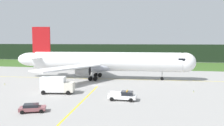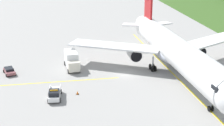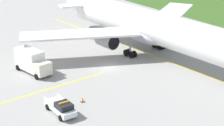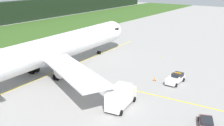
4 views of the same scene
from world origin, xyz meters
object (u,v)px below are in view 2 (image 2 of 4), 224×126
(ops_pickup_truck, at_px, (55,94))
(catering_truck, at_px, (72,60))
(staff_car, at_px, (9,71))
(apron_cone, at_px, (77,93))
(airliner, at_px, (174,50))

(ops_pickup_truck, distance_m, catering_truck, 15.29)
(ops_pickup_truck, distance_m, staff_car, 16.46)
(staff_car, height_order, apron_cone, staff_car)
(ops_pickup_truck, height_order, catering_truck, catering_truck)
(catering_truck, xyz_separation_m, apron_cone, (13.70, 0.86, -1.60))
(ops_pickup_truck, height_order, apron_cone, ops_pickup_truck)
(ops_pickup_truck, bearing_deg, apron_cone, 107.51)
(catering_truck, bearing_deg, apron_cone, 3.60)
(apron_cone, bearing_deg, ops_pickup_truck, -72.49)
(airliner, bearing_deg, catering_truck, -105.46)
(ops_pickup_truck, xyz_separation_m, staff_car, (-13.18, -9.86, -0.20))
(airliner, xyz_separation_m, staff_car, (-4.00, -33.79, -4.40))
(airliner, height_order, catering_truck, airliner)
(ops_pickup_truck, xyz_separation_m, catering_truck, (-14.94, 3.08, 1.01))
(airliner, relative_size, apron_cone, 83.41)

